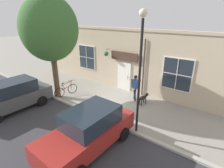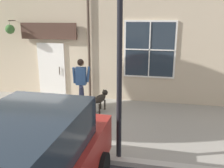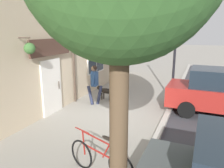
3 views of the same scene
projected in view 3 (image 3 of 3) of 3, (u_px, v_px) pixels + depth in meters
The scene contains 6 objects.
ground_plane at pixel (109, 116), 8.20m from camera, with size 90.00×90.00×0.00m, color gray.
storefront_facade at pixel (54, 54), 8.51m from camera, with size 0.95×18.00×4.46m.
pedestrian_walking at pixel (94, 81), 9.30m from camera, with size 0.65×0.55×1.72m.
dog_on_leash at pixel (105, 91), 10.04m from camera, with size 1.11×0.39×0.66m.
leaning_bicycle at pixel (100, 159), 4.83m from camera, with size 1.71×0.40×1.01m.
street_lamp at pixel (177, 21), 9.25m from camera, with size 0.32×0.32×5.50m.
Camera 3 is at (3.03, -7.05, 3.14)m, focal length 35.00 mm.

